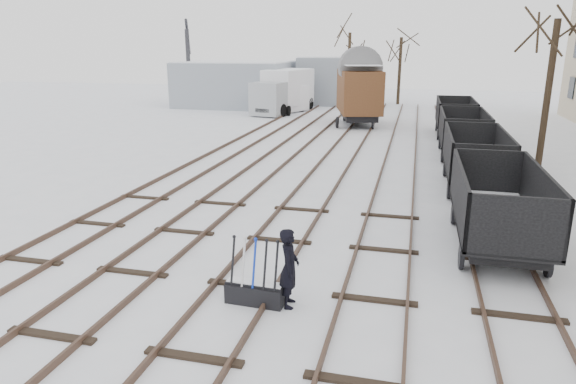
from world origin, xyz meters
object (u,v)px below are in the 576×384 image
(worker, at_px, (289,268))
(panel_van, at_px, (281,99))
(ground_frame, at_px, (255,291))
(lorry, at_px, (284,91))
(crane, at_px, (190,84))
(freight_wagon_a, at_px, (497,218))
(box_van_wagon, at_px, (359,90))

(worker, xyz_separation_m, panel_van, (-8.69, 32.28, 0.27))
(ground_frame, height_order, panel_van, panel_van)
(lorry, xyz_separation_m, panel_van, (-0.13, -0.39, -0.67))
(lorry, xyz_separation_m, crane, (-9.64, 2.49, 0.23))
(worker, bearing_deg, freight_wagon_a, -54.08)
(panel_van, bearing_deg, lorry, 96.03)
(freight_wagon_a, distance_m, box_van_wagon, 23.28)
(crane, bearing_deg, lorry, -36.77)
(lorry, distance_m, panel_van, 0.79)
(ground_frame, bearing_deg, freight_wagon_a, 44.03)
(ground_frame, distance_m, panel_van, 33.35)
(lorry, relative_size, crane, 1.04)
(ground_frame, bearing_deg, crane, 119.42)
(box_van_wagon, distance_m, lorry, 8.96)
(box_van_wagon, distance_m, crane, 18.48)
(panel_van, height_order, crane, crane)
(ground_frame, xyz_separation_m, panel_van, (-7.94, 32.38, 0.87))
(freight_wagon_a, distance_m, lorry, 30.99)
(lorry, bearing_deg, panel_van, -97.46)
(ground_frame, bearing_deg, lorry, 106.49)
(box_van_wagon, xyz_separation_m, crane, (-16.59, 8.12, -0.42))
(panel_van, bearing_deg, freight_wagon_a, -38.93)
(panel_van, bearing_deg, box_van_wagon, -11.50)
(freight_wagon_a, distance_m, panel_van, 30.69)
(box_van_wagon, xyz_separation_m, panel_van, (-7.08, 5.24, -1.32))
(freight_wagon_a, bearing_deg, ground_frame, -139.05)
(worker, xyz_separation_m, box_van_wagon, (-1.61, 27.04, 1.59))
(lorry, bearing_deg, crane, 177.00)
(worker, bearing_deg, panel_van, 6.50)
(ground_frame, bearing_deg, worker, 10.68)
(ground_frame, distance_m, crane, 39.38)
(ground_frame, relative_size, crane, 0.19)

